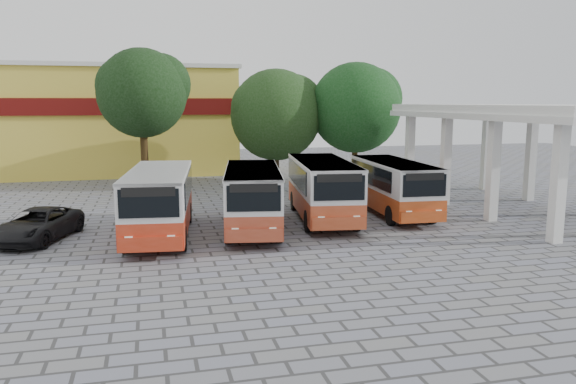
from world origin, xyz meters
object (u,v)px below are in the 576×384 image
object	(u,v)px
bus_far_left	(160,198)
parked_car	(37,225)
bus_far_right	(393,184)
bus_centre_left	(253,194)
bus_centre_right	(323,186)

from	to	relation	value
bus_far_left	parked_car	xyz separation A→B (m)	(-4.84, 0.54, -0.97)
bus_far_right	bus_far_left	bearing A→B (deg)	-166.57
bus_centre_left	bus_far_right	bearing A→B (deg)	22.06
bus_far_right	parked_car	distance (m)	16.23
bus_far_right	bus_centre_left	bearing A→B (deg)	-164.02
bus_far_left	bus_far_right	distance (m)	11.48
bus_centre_right	parked_car	distance (m)	12.46
bus_centre_right	parked_car	xyz separation A→B (m)	(-12.38, -1.08, -0.99)
bus_far_left	bus_far_right	xyz separation A→B (m)	(11.31, 1.97, -0.08)
bus_far_left	bus_centre_right	xyz separation A→B (m)	(7.54, 1.62, 0.02)
bus_far_left	bus_centre_left	distance (m)	3.97
bus_far_right	parked_car	world-z (taller)	bus_far_right
bus_centre_right	bus_centre_left	bearing A→B (deg)	-152.92
bus_centre_right	bus_far_right	size ratio (longest dim) A/B	1.08
bus_centre_left	parked_car	distance (m)	8.84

